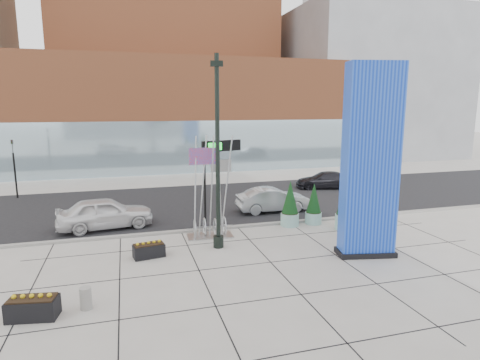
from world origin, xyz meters
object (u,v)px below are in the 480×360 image
object	(u,v)px
lamp_post	(218,172)
overhead_street_sign	(220,154)
blue_pylon	(370,165)
public_art_sculpture	(210,211)
concrete_bollard	(86,298)
car_silver_mid	(273,200)
car_white_west	(105,213)

from	to	relation	value
lamp_post	overhead_street_sign	size ratio (longest dim) A/B	1.84
blue_pylon	public_art_sculpture	distance (m)	7.81
concrete_bollard	car_silver_mid	xyz separation A→B (m)	(9.96, 9.59, 0.37)
public_art_sculpture	car_white_west	distance (m)	5.78
overhead_street_sign	lamp_post	bearing A→B (deg)	-121.76
blue_pylon	lamp_post	bearing A→B (deg)	166.96
blue_pylon	concrete_bollard	world-z (taller)	blue_pylon
overhead_street_sign	car_silver_mid	world-z (taller)	overhead_street_sign
blue_pylon	car_silver_mid	distance (m)	8.64
public_art_sculpture	car_white_west	xyz separation A→B (m)	(-5.03, 2.80, -0.49)
concrete_bollard	lamp_post	bearing A→B (deg)	39.32
public_art_sculpture	lamp_post	bearing A→B (deg)	-85.27
concrete_bollard	car_silver_mid	world-z (taller)	car_silver_mid
lamp_post	car_white_west	xyz separation A→B (m)	(-5.07, 4.43, -2.68)
car_silver_mid	car_white_west	bearing A→B (deg)	95.28
lamp_post	car_silver_mid	bearing A→B (deg)	48.46
concrete_bollard	overhead_street_sign	bearing A→B (deg)	48.52
lamp_post	car_white_west	bearing A→B (deg)	138.85
car_silver_mid	concrete_bollard	bearing A→B (deg)	134.52
overhead_street_sign	car_white_west	size ratio (longest dim) A/B	0.96
public_art_sculpture	car_white_west	bearing A→B (deg)	154.13
overhead_street_sign	car_silver_mid	bearing A→B (deg)	18.99
public_art_sculpture	car_silver_mid	bearing A→B (deg)	40.89
blue_pylon	overhead_street_sign	world-z (taller)	blue_pylon
blue_pylon	public_art_sculpture	world-z (taller)	blue_pylon
public_art_sculpture	car_silver_mid	size ratio (longest dim) A/B	1.13
lamp_post	car_silver_mid	distance (m)	7.51
public_art_sculpture	car_silver_mid	distance (m)	5.92
lamp_post	overhead_street_sign	bearing A→B (deg)	74.51
lamp_post	blue_pylon	bearing A→B (deg)	-24.53
concrete_bollard	car_white_west	distance (m)	8.82
car_silver_mid	overhead_street_sign	bearing A→B (deg)	125.86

